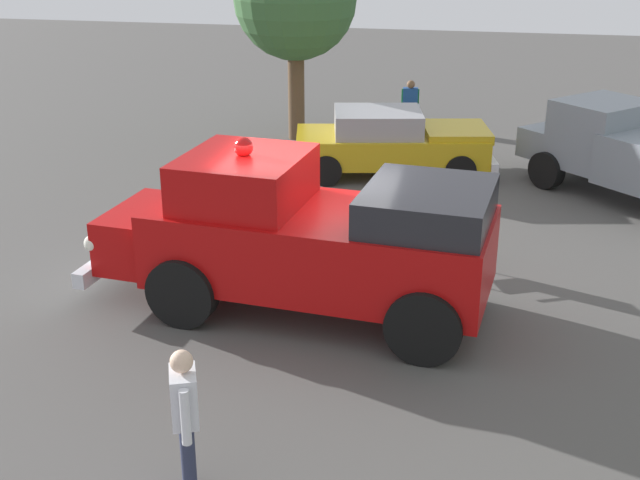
# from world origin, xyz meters

# --- Properties ---
(ground_plane) EXTENTS (60.00, 60.00, 0.00)m
(ground_plane) POSITION_xyz_m (0.00, 0.00, 0.00)
(ground_plane) COLOR #514F4C
(vintage_fire_truck) EXTENTS (2.89, 6.15, 2.59)m
(vintage_fire_truck) POSITION_xyz_m (0.62, 0.02, 1.20)
(vintage_fire_truck) COLOR black
(vintage_fire_truck) RESTS_ON ground
(classic_hot_rod) EXTENTS (2.67, 4.64, 1.46)m
(classic_hot_rod) POSITION_xyz_m (-6.43, 0.50, 0.75)
(classic_hot_rod) COLOR black
(classic_hot_rod) RESTS_ON ground
(parked_pickup) EXTENTS (4.65, 4.69, 1.90)m
(parked_pickup) POSITION_xyz_m (-5.66, 5.53, 0.99)
(parked_pickup) COLOR black
(parked_pickup) RESTS_ON ground
(lawn_chair_near_truck) EXTENTS (0.55, 0.56, 1.02)m
(lawn_chair_near_truck) POSITION_xyz_m (-10.81, 0.47, 0.59)
(lawn_chair_near_truck) COLOR #B7BABF
(lawn_chair_near_truck) RESTS_ON ground
(lawn_chair_by_car) EXTENTS (0.65, 0.65, 1.02)m
(lawn_chair_by_car) POSITION_xyz_m (-1.40, 1.94, 0.59)
(lawn_chair_by_car) COLOR #B7BABF
(lawn_chair_by_car) RESTS_ON ground
(lawn_chair_spare) EXTENTS (0.69, 0.69, 1.02)m
(lawn_chair_spare) POSITION_xyz_m (-4.50, -2.55, 0.59)
(lawn_chair_spare) COLOR #B7BABF
(lawn_chair_spare) RESTS_ON ground
(spectator_seated) EXTENTS (0.57, 0.43, 1.29)m
(spectator_seated) POSITION_xyz_m (-10.68, 0.48, 0.70)
(spectator_seated) COLOR #383842
(spectator_seated) RESTS_ON ground
(spectator_standing) EXTENTS (0.63, 0.40, 1.68)m
(spectator_standing) POSITION_xyz_m (4.99, -0.25, 0.96)
(spectator_standing) COLOR #2D334C
(spectator_standing) RESTS_ON ground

